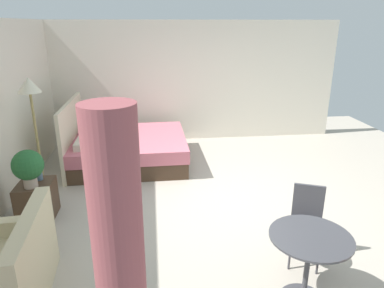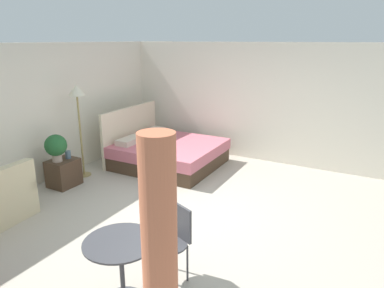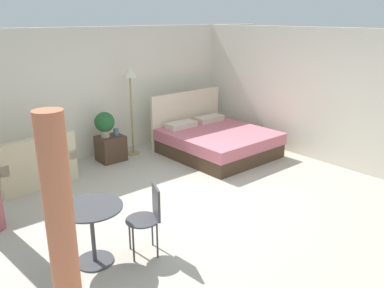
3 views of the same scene
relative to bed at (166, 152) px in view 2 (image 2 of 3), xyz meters
name	(u,v)px [view 2 (image 2 of 3)]	position (x,y,z in m)	size (l,w,h in m)	color
ground_plane	(189,212)	(-1.69, -1.51, -0.30)	(9.14, 9.31, 0.02)	#B2A899
wall_back	(46,113)	(-1.69, 1.64, 1.02)	(9.14, 0.12, 2.61)	silver
wall_right	(256,103)	(1.38, -1.51, 1.02)	(0.12, 6.31, 2.61)	silver
bed	(166,152)	(0.00, 0.00, 0.00)	(1.94, 2.12, 1.21)	#473323
nightstand	(64,173)	(-1.90, 1.08, -0.04)	(0.52, 0.45, 0.51)	#473323
potted_plant	(56,146)	(-2.00, 1.08, 0.52)	(0.40, 0.40, 0.51)	tan
vase	(68,155)	(-1.78, 1.05, 0.29)	(0.10, 0.10, 0.15)	slate
floor_lamp	(77,99)	(-1.33, 1.14, 1.27)	(0.32, 0.32, 1.84)	#99844C
balcony_table	(121,260)	(-3.80, -1.90, 0.22)	(0.75, 0.75, 0.73)	#3F3F44
cafe_chair_near_window	(175,236)	(-3.17, -2.17, 0.24)	(0.54, 0.54, 0.88)	#3F3F44
curtain_left	(161,286)	(-4.51, -2.88, 0.78)	(0.24, 0.24, 2.14)	#D1704C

